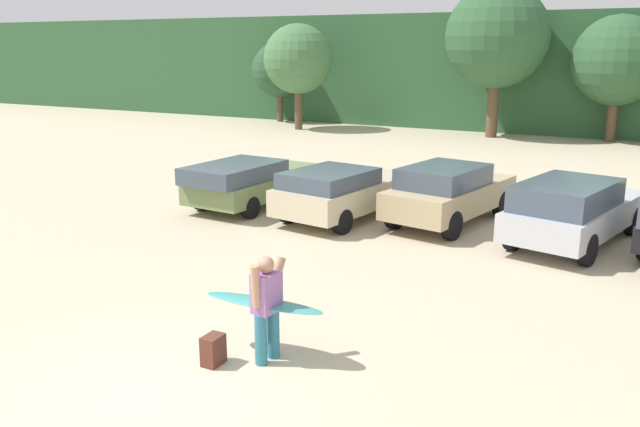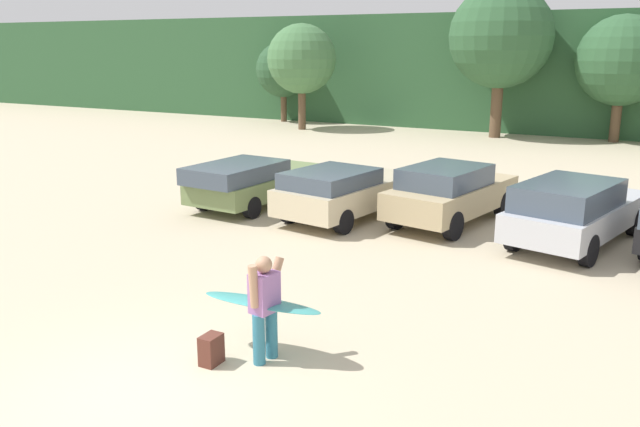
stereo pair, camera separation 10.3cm
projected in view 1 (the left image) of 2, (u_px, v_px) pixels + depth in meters
ground_plane at (146, 395)px, 8.81m from camera, size 120.00×120.00×0.00m
hillside_ridge at (565, 70)px, 38.46m from camera, size 108.00×12.00×6.24m
tree_center_right at (279, 70)px, 39.70m from camera, size 3.29×3.29×4.76m
tree_far_left at (298, 59)px, 35.74m from camera, size 3.75×3.75×5.70m
tree_right at (497, 37)px, 32.37m from camera, size 5.07×5.07×7.50m
tree_far_right at (618, 61)px, 31.08m from camera, size 4.25×4.25×5.97m
parked_car_olive_green at (252, 181)px, 19.08m from camera, size 2.22×5.03×1.35m
parked_car_champagne at (343, 191)px, 17.67m from camera, size 2.58×4.69×1.40m
parked_car_tan at (449, 192)px, 17.13m from camera, size 2.55×4.54×1.56m
parked_car_silver at (574, 209)px, 15.30m from camera, size 2.86×5.01×1.57m
person_adult at (267, 303)px, 9.56m from camera, size 0.36×0.73×1.62m
surfboard_teal at (263, 303)px, 9.74m from camera, size 1.97×0.64×0.13m
backpack_dropped at (213, 350)px, 9.61m from camera, size 0.24×0.34×0.45m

